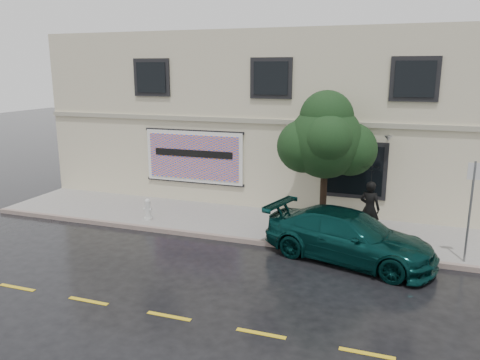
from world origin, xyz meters
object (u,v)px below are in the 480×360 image
(street_tree, at_px, (326,142))
(pedestrian, at_px, (370,209))
(fire_hydrant, at_px, (148,209))
(car, at_px, (349,236))

(street_tree, bearing_deg, pedestrian, -14.96)
(pedestrian, xyz_separation_m, fire_hydrant, (-7.76, -0.90, -0.54))
(pedestrian, bearing_deg, car, 92.68)
(car, bearing_deg, street_tree, 41.79)
(car, distance_m, street_tree, 3.58)
(street_tree, height_order, fire_hydrant, street_tree)
(car, height_order, fire_hydrant, car)
(pedestrian, height_order, fire_hydrant, pedestrian)
(car, bearing_deg, pedestrian, 3.08)
(car, height_order, street_tree, street_tree)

